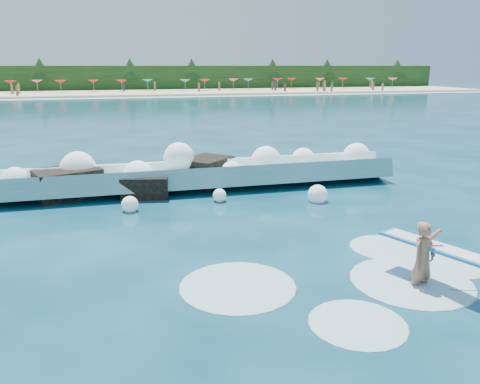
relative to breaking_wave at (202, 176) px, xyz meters
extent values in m
plane|color=#072B39|center=(-1.28, -7.44, -0.50)|extent=(200.00, 200.00, 0.00)
cube|color=tan|center=(-1.28, 70.56, -0.30)|extent=(140.00, 20.00, 0.40)
cube|color=silver|center=(-1.28, 59.56, -0.46)|extent=(140.00, 5.00, 0.08)
cube|color=black|center=(-1.28, 80.56, 2.00)|extent=(140.00, 4.00, 5.00)
cube|color=teal|center=(0.00, -0.16, -0.08)|extent=(16.59, 2.53, 1.38)
cube|color=white|center=(0.00, 0.64, 0.33)|extent=(16.59, 1.17, 0.65)
cube|color=black|center=(-5.41, 0.00, -0.05)|extent=(2.89, 2.55, 1.30)
cube|color=black|center=(-2.41, -0.80, -0.15)|extent=(2.03, 1.72, 1.00)
cube|color=black|center=(0.29, 0.40, -0.01)|extent=(2.55, 2.55, 1.40)
imported|color=#996447|center=(3.29, -10.45, 0.13)|extent=(0.80, 0.65, 1.90)
cube|color=blue|center=(3.57, -10.40, 0.45)|extent=(1.53, 2.63, 0.07)
cube|color=silver|center=(3.57, -10.40, 0.47)|extent=(1.35, 2.39, 0.07)
cylinder|color=black|center=(3.47, -11.65, -0.05)|extent=(0.01, 0.91, 0.43)
sphere|color=white|center=(-7.24, -0.07, 0.33)|extent=(0.95, 0.95, 0.95)
sphere|color=white|center=(-4.98, 0.43, 0.50)|extent=(1.41, 1.41, 1.41)
sphere|color=white|center=(-2.66, -0.01, 0.19)|extent=(1.20, 1.20, 1.20)
sphere|color=white|center=(-0.94, 0.14, 0.82)|extent=(1.26, 1.26, 1.26)
sphere|color=white|center=(1.21, -0.25, 0.13)|extent=(0.95, 0.95, 0.95)
sphere|color=white|center=(2.87, 0.06, 0.47)|extent=(1.32, 1.32, 1.32)
sphere|color=white|center=(4.77, 0.43, 0.39)|extent=(1.05, 1.05, 1.05)
sphere|color=white|center=(7.07, -0.26, 0.54)|extent=(1.22, 1.22, 1.22)
sphere|color=white|center=(-3.11, -2.68, -0.25)|extent=(0.59, 0.59, 0.59)
sphere|color=white|center=(0.25, -2.30, -0.26)|extent=(0.51, 0.51, 0.51)
sphere|color=white|center=(3.88, -3.23, -0.24)|extent=(0.77, 0.77, 0.77)
ellipsoid|color=silver|center=(3.22, -10.19, -0.50)|extent=(2.93, 2.93, 0.15)
ellipsoid|color=silver|center=(1.03, -11.58, -0.50)|extent=(2.01, 2.01, 0.10)
ellipsoid|color=silver|center=(4.78, -9.43, -0.50)|extent=(2.17, 2.17, 0.11)
ellipsoid|color=silver|center=(-0.89, -9.36, -0.50)|extent=(2.80, 2.80, 0.14)
ellipsoid|color=silver|center=(3.81, -8.09, -0.50)|extent=(2.00, 2.00, 0.10)
cone|color=red|center=(-20.58, 72.00, 1.75)|extent=(2.00, 2.00, 0.50)
cone|color=#E94475|center=(-16.64, 74.85, 1.75)|extent=(2.00, 2.00, 0.50)
cone|color=red|center=(-12.36, 72.11, 1.75)|extent=(2.00, 2.00, 0.50)
cone|color=red|center=(-6.74, 72.91, 1.75)|extent=(2.00, 2.00, 0.50)
cone|color=red|center=(-1.74, 71.50, 1.75)|extent=(2.00, 2.00, 0.50)
cone|color=#168C80|center=(3.13, 73.71, 1.75)|extent=(2.00, 2.00, 0.50)
cone|color=#168C80|center=(9.82, 70.54, 1.75)|extent=(2.00, 2.00, 0.50)
cone|color=red|center=(13.62, 70.79, 1.75)|extent=(2.00, 2.00, 0.50)
cone|color=#E94475|center=(19.85, 73.12, 1.75)|extent=(2.00, 2.00, 0.50)
cone|color=#168C80|center=(22.78, 72.74, 1.75)|extent=(2.00, 2.00, 0.50)
cone|color=red|center=(29.42, 74.16, 1.75)|extent=(2.00, 2.00, 0.50)
cone|color=red|center=(32.82, 75.02, 1.75)|extent=(2.00, 2.00, 0.50)
cone|color=#E94475|center=(38.24, 72.77, 1.75)|extent=(2.00, 2.00, 0.50)
cone|color=red|center=(43.63, 73.11, 1.75)|extent=(2.00, 2.00, 0.50)
cone|color=#168C80|center=(49.38, 71.95, 1.75)|extent=(2.00, 2.00, 0.50)
cone|color=#E94475|center=(54.26, 71.12, 1.75)|extent=(2.00, 2.00, 0.50)
cube|color=#3F332D|center=(-11.91, 72.87, 0.59)|extent=(0.35, 0.22, 1.37)
cube|color=#8C664C|center=(-6.47, 71.14, 0.62)|extent=(0.35, 0.22, 1.44)
cube|color=#262633|center=(27.99, 66.22, 0.69)|extent=(0.35, 0.22, 1.58)
cube|color=brown|center=(46.20, 61.68, 0.37)|extent=(0.35, 0.22, 1.58)
cube|color=#3F332D|center=(37.02, 72.55, 0.66)|extent=(0.35, 0.22, 1.53)
cube|color=#262633|center=(23.93, 67.64, 0.60)|extent=(0.35, 0.22, 1.40)
cube|color=brown|center=(51.58, 67.42, 0.61)|extent=(0.35, 0.22, 1.43)
cube|color=#3F332D|center=(28.65, 71.97, 0.60)|extent=(0.35, 0.22, 1.40)
cube|color=#8C664C|center=(32.45, 73.48, 0.68)|extent=(0.35, 0.22, 1.56)
cube|color=#3F332D|center=(27.39, 70.17, 0.63)|extent=(0.35, 0.22, 1.46)
cube|color=#8C664C|center=(10.98, 65.21, 0.65)|extent=(0.35, 0.22, 1.50)
cube|color=#262633|center=(-15.80, 72.48, 0.60)|extent=(0.35, 0.22, 1.41)
cube|color=brown|center=(16.18, 71.12, 0.66)|extent=(0.35, 0.22, 1.51)
cube|color=#3F332D|center=(8.62, 67.55, 0.70)|extent=(0.35, 0.22, 1.60)
cube|color=#8C664C|center=(36.15, 65.69, 0.64)|extent=(0.35, 0.22, 1.48)
cube|color=#3F332D|center=(-17.90, 61.28, 0.26)|extent=(0.35, 0.22, 1.36)
cube|color=#8C664C|center=(12.85, 73.00, 0.70)|extent=(0.35, 0.22, 1.60)
cube|color=#262633|center=(15.80, 61.62, 0.34)|extent=(0.35, 0.22, 1.52)
cube|color=brown|center=(0.96, 67.49, 0.69)|extent=(0.35, 0.22, 1.59)
camera|label=1|loc=(-3.43, -19.08, 4.52)|focal=35.00mm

